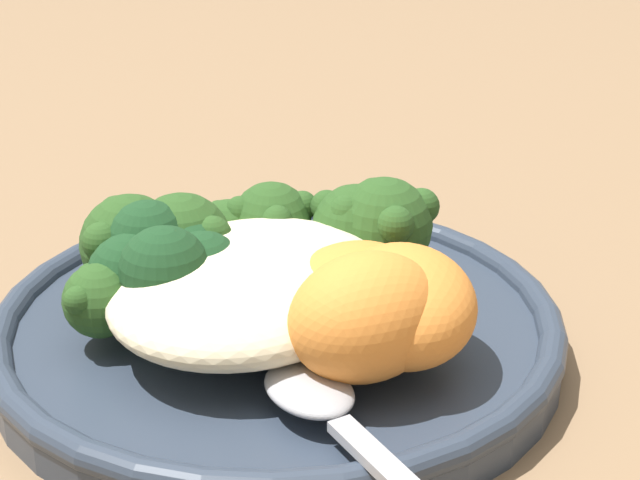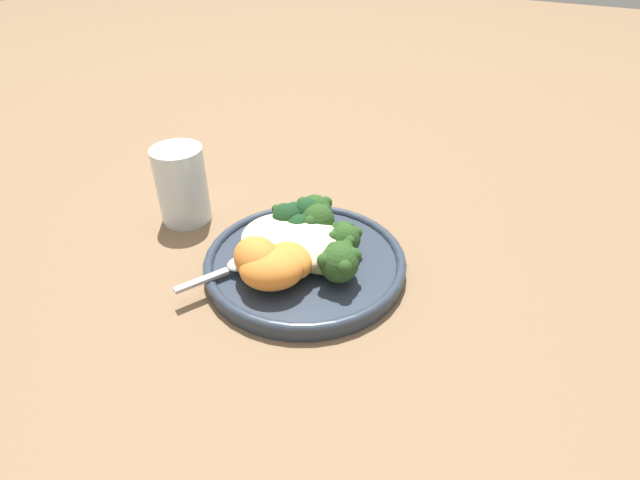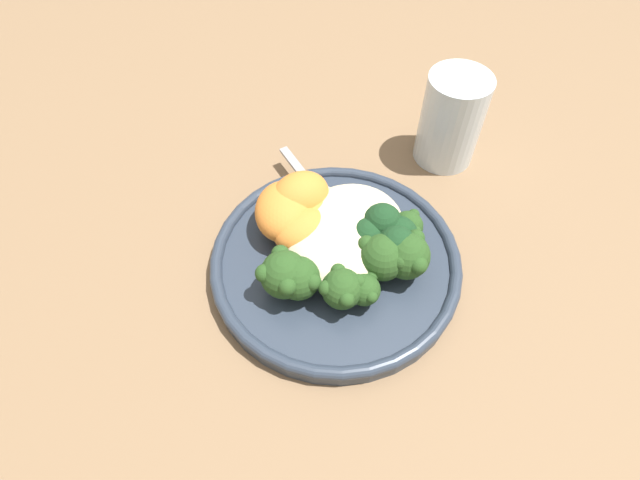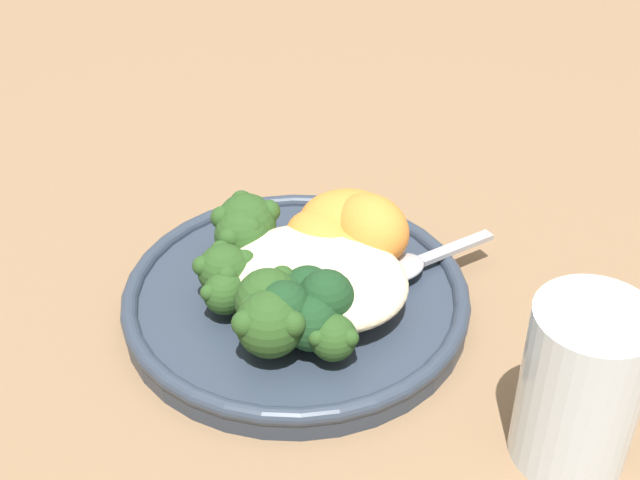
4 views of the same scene
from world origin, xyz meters
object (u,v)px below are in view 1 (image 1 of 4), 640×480
(sweet_potato_chunk_0, at_px, (366,317))
(kale_tuft, at_px, (168,265))
(broccoli_stalk_2, at_px, (277,231))
(broccoli_stalk_0, at_px, (376,235))
(sweet_potato_chunk_1, at_px, (354,288))
(plate, at_px, (287,331))
(quinoa_mound, at_px, (248,287))
(broccoli_stalk_1, at_px, (352,238))
(sweet_potato_chunk_3, at_px, (342,319))
(spoon, at_px, (322,402))
(broccoli_stalk_4, at_px, (210,256))
(broccoli_stalk_5, at_px, (157,254))
(broccoli_stalk_3, at_px, (260,255))
(broccoli_stalk_6, at_px, (167,304))
(sweet_potato_chunk_2, at_px, (403,305))

(sweet_potato_chunk_0, relative_size, kale_tuft, 0.94)
(broccoli_stalk_2, xyz_separation_m, kale_tuft, (-0.06, 0.01, 0.00))
(broccoli_stalk_0, xyz_separation_m, sweet_potato_chunk_1, (-0.04, -0.02, -0.00))
(plate, relative_size, quinoa_mound, 1.92)
(kale_tuft, bearing_deg, quinoa_mound, -73.99)
(broccoli_stalk_1, xyz_separation_m, kale_tuft, (-0.07, 0.05, 0.00))
(broccoli_stalk_0, relative_size, broccoli_stalk_1, 1.27)
(broccoli_stalk_2, relative_size, sweet_potato_chunk_3, 1.35)
(spoon, bearing_deg, broccoli_stalk_4, 177.66)
(plate, height_order, broccoli_stalk_5, broccoli_stalk_5)
(broccoli_stalk_1, height_order, sweet_potato_chunk_3, broccoli_stalk_1)
(broccoli_stalk_1, bearing_deg, broccoli_stalk_4, 122.27)
(broccoli_stalk_3, distance_m, sweet_potato_chunk_1, 0.06)
(sweet_potato_chunk_0, relative_size, sweet_potato_chunk_1, 1.06)
(broccoli_stalk_0, xyz_separation_m, broccoli_stalk_6, (-0.09, 0.05, -0.01))
(plate, height_order, sweet_potato_chunk_0, sweet_potato_chunk_0)
(plate, bearing_deg, broccoli_stalk_0, -19.11)
(sweet_potato_chunk_0, height_order, spoon, sweet_potato_chunk_0)
(broccoli_stalk_2, height_order, broccoli_stalk_4, broccoli_stalk_4)
(broccoli_stalk_4, distance_m, broccoli_stalk_6, 0.04)
(broccoli_stalk_0, distance_m, broccoli_stalk_5, 0.09)
(broccoli_stalk_0, distance_m, sweet_potato_chunk_3, 0.07)
(quinoa_mound, xyz_separation_m, broccoli_stalk_0, (0.06, -0.02, 0.00))
(sweet_potato_chunk_0, xyz_separation_m, kale_tuft, (-0.00, 0.09, -0.00))
(broccoli_stalk_2, distance_m, broccoli_stalk_6, 0.07)
(sweet_potato_chunk_3, bearing_deg, kale_tuft, 95.72)
(quinoa_mound, relative_size, sweet_potato_chunk_3, 2.04)
(broccoli_stalk_0, bearing_deg, sweet_potato_chunk_1, -167.30)
(broccoli_stalk_3, height_order, sweet_potato_chunk_2, sweet_potato_chunk_2)
(broccoli_stalk_2, bearing_deg, quinoa_mound, 149.11)
(plate, height_order, sweet_potato_chunk_3, sweet_potato_chunk_3)
(quinoa_mound, bearing_deg, broccoli_stalk_5, 89.95)
(plate, height_order, broccoli_stalk_6, broccoli_stalk_6)
(sweet_potato_chunk_0, bearing_deg, sweet_potato_chunk_3, 64.77)
(broccoli_stalk_3, bearing_deg, broccoli_stalk_0, -121.23)
(quinoa_mound, bearing_deg, broccoli_stalk_6, 134.92)
(broccoli_stalk_3, bearing_deg, sweet_potato_chunk_3, 173.17)
(broccoli_stalk_0, bearing_deg, broccoli_stalk_6, 146.55)
(broccoli_stalk_6, height_order, kale_tuft, kale_tuft)
(broccoli_stalk_4, bearing_deg, plate, -173.26)
(broccoli_stalk_6, xyz_separation_m, sweet_potato_chunk_1, (0.04, -0.06, 0.01))
(broccoli_stalk_5, distance_m, spoon, 0.11)
(quinoa_mound, bearing_deg, sweet_potato_chunk_1, -62.04)
(broccoli_stalk_2, bearing_deg, broccoli_stalk_1, -127.17)
(quinoa_mound, height_order, broccoli_stalk_2, broccoli_stalk_2)
(kale_tuft, distance_m, spoon, 0.10)
(broccoli_stalk_3, bearing_deg, broccoli_stalk_6, 108.33)
(broccoli_stalk_5, bearing_deg, broccoli_stalk_0, -148.56)
(broccoli_stalk_6, distance_m, sweet_potato_chunk_3, 0.07)
(broccoli_stalk_5, xyz_separation_m, broccoli_stalk_6, (-0.02, -0.02, -0.01))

